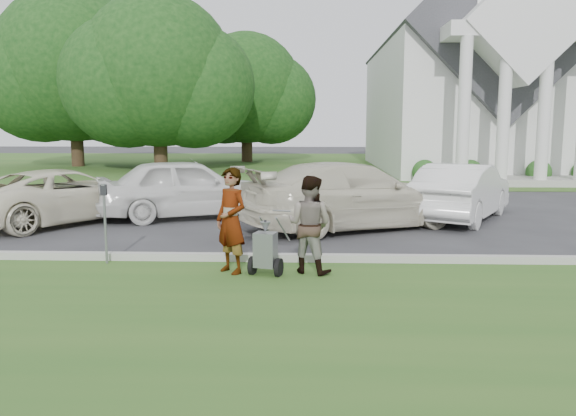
# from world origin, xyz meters

# --- Properties ---
(ground) EXTENTS (120.00, 120.00, 0.00)m
(ground) POSITION_xyz_m (0.00, 0.00, 0.00)
(ground) COLOR #333335
(ground) RESTS_ON ground
(grass_strip) EXTENTS (80.00, 7.00, 0.01)m
(grass_strip) POSITION_xyz_m (0.00, -3.00, 0.01)
(grass_strip) COLOR #2D5A1F
(grass_strip) RESTS_ON ground
(church_lawn) EXTENTS (80.00, 30.00, 0.01)m
(church_lawn) POSITION_xyz_m (0.00, 27.00, 0.01)
(church_lawn) COLOR #2D5A1F
(church_lawn) RESTS_ON ground
(curb) EXTENTS (80.00, 0.18, 0.15)m
(curb) POSITION_xyz_m (0.00, 0.55, 0.07)
(curb) COLOR #9E9E93
(curb) RESTS_ON ground
(church) EXTENTS (9.19, 19.00, 24.10)m
(church) POSITION_xyz_m (9.00, 23.11, 5.94)
(church) COLOR white
(church) RESTS_ON ground
(tree_left) EXTENTS (10.63, 8.40, 9.71)m
(tree_left) POSITION_xyz_m (-8.01, 21.99, 5.11)
(tree_left) COLOR #332316
(tree_left) RESTS_ON ground
(tree_far) EXTENTS (11.64, 9.20, 10.73)m
(tree_far) POSITION_xyz_m (-14.01, 24.99, 5.69)
(tree_far) COLOR #332316
(tree_far) RESTS_ON ground
(tree_back) EXTENTS (9.61, 7.60, 8.89)m
(tree_back) POSITION_xyz_m (-4.01, 29.99, 4.73)
(tree_back) COLOR #332316
(tree_back) RESTS_ON ground
(striping_cart) EXTENTS (0.69, 1.12, 0.98)m
(striping_cart) POSITION_xyz_m (-0.36, -0.40, 0.42)
(striping_cart) COLOR black
(striping_cart) RESTS_ON ground
(person_left) EXTENTS (0.76, 0.74, 1.76)m
(person_left) POSITION_xyz_m (-0.94, -0.27, 0.88)
(person_left) COLOR #999999
(person_left) RESTS_ON ground
(person_right) EXTENTS (0.98, 0.90, 1.63)m
(person_right) POSITION_xyz_m (0.36, -0.20, 0.82)
(person_right) COLOR #999999
(person_right) RESTS_ON ground
(parking_meter_near) EXTENTS (0.10, 0.09, 1.45)m
(parking_meter_near) POSITION_xyz_m (-3.27, 0.29, 0.91)
(parking_meter_near) COLOR gray
(parking_meter_near) RESTS_ON ground
(car_a) EXTENTS (4.69, 5.37, 1.38)m
(car_a) POSITION_xyz_m (-5.91, 4.70, 0.69)
(car_a) COLOR #ECE6C8
(car_a) RESTS_ON ground
(car_b) EXTENTS (5.14, 3.57, 1.63)m
(car_b) POSITION_xyz_m (-2.91, 5.51, 0.81)
(car_b) COLOR white
(car_b) RESTS_ON ground
(car_c) EXTENTS (5.95, 4.51, 1.61)m
(car_c) POSITION_xyz_m (1.39, 4.05, 0.80)
(car_c) COLOR beige
(car_c) RESTS_ON ground
(car_d) EXTENTS (3.60, 4.71, 1.49)m
(car_d) POSITION_xyz_m (4.39, 5.45, 0.74)
(car_d) COLOR white
(car_d) RESTS_ON ground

